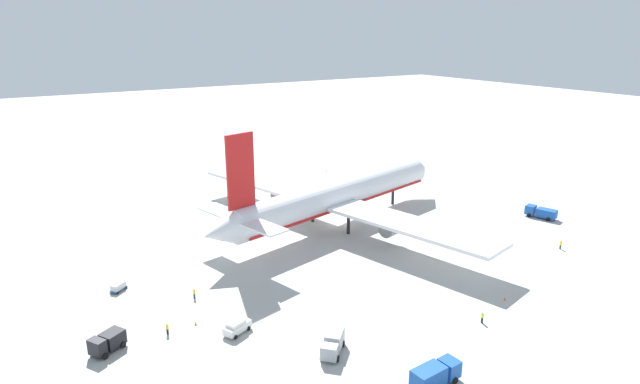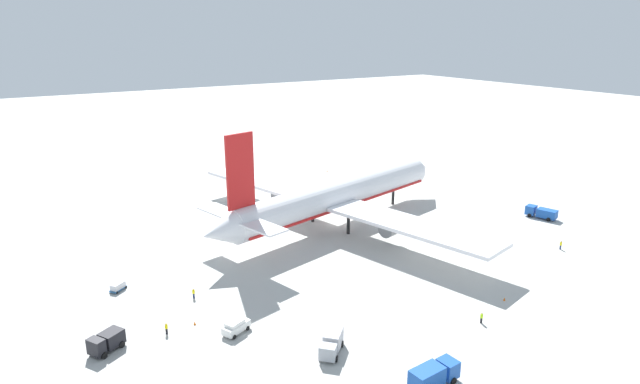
{
  "view_description": "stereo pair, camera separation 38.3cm",
  "coord_description": "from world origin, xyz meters",
  "px_view_note": "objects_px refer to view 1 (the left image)",
  "views": [
    {
      "loc": [
        -63.6,
        -92.99,
        41.85
      ],
      "look_at": [
        -3.94,
        1.58,
        7.78
      ],
      "focal_mm": 30.05,
      "sensor_mm": 36.0,
      "label": 1
    },
    {
      "loc": [
        -63.28,
        -93.19,
        41.85
      ],
      "look_at": [
        -3.94,
        1.58,
        7.78
      ],
      "focal_mm": 30.05,
      "sensor_mm": 36.0,
      "label": 2
    }
  ],
  "objects_px": {
    "service_van": "(237,326)",
    "ground_worker_3": "(561,245)",
    "service_truck_5": "(107,342)",
    "traffic_cone_2": "(196,323)",
    "airliner": "(335,196)",
    "service_truck_4": "(435,375)",
    "service_truck_1": "(541,212)",
    "service_truck_2": "(333,343)",
    "traffic_cone_1": "(505,299)",
    "traffic_cone_0": "(327,171)",
    "baggage_cart_0": "(118,287)",
    "ground_worker_2": "(194,293)",
    "ground_worker_1": "(167,329)",
    "ground_worker_0": "(482,317)",
    "traffic_cone_3": "(266,179)"
  },
  "relations": [
    {
      "from": "service_van",
      "to": "ground_worker_3",
      "type": "relative_size",
      "value": 2.61
    },
    {
      "from": "service_truck_5",
      "to": "traffic_cone_2",
      "type": "xyz_separation_m",
      "value": [
        12.33,
        0.12,
        -1.17
      ]
    },
    {
      "from": "airliner",
      "to": "service_truck_4",
      "type": "bearing_deg",
      "value": -111.38
    },
    {
      "from": "airliner",
      "to": "service_truck_4",
      "type": "distance_m",
      "value": 57.27
    },
    {
      "from": "service_truck_1",
      "to": "service_truck_5",
      "type": "xyz_separation_m",
      "value": [
        -96.17,
        -2.79,
        0.05
      ]
    },
    {
      "from": "service_truck_1",
      "to": "service_truck_5",
      "type": "bearing_deg",
      "value": -178.34
    },
    {
      "from": "service_truck_2",
      "to": "traffic_cone_1",
      "type": "height_order",
      "value": "service_truck_2"
    },
    {
      "from": "service_truck_1",
      "to": "service_truck_5",
      "type": "height_order",
      "value": "service_truck_5"
    },
    {
      "from": "airliner",
      "to": "service_truck_1",
      "type": "relative_size",
      "value": 10.96
    },
    {
      "from": "traffic_cone_0",
      "to": "airliner",
      "type": "bearing_deg",
      "value": -120.78
    },
    {
      "from": "baggage_cart_0",
      "to": "ground_worker_2",
      "type": "bearing_deg",
      "value": -43.77
    },
    {
      "from": "service_truck_2",
      "to": "ground_worker_1",
      "type": "relative_size",
      "value": 3.14
    },
    {
      "from": "airliner",
      "to": "ground_worker_0",
      "type": "distance_m",
      "value": 46.6
    },
    {
      "from": "ground_worker_3",
      "to": "service_van",
      "type": "bearing_deg",
      "value": 174.94
    },
    {
      "from": "service_truck_4",
      "to": "service_truck_1",
      "type": "bearing_deg",
      "value": 26.48
    },
    {
      "from": "service_truck_5",
      "to": "baggage_cart_0",
      "type": "xyz_separation_m",
      "value": [
        5.19,
        17.47,
        -0.7
      ]
    },
    {
      "from": "airliner",
      "to": "ground_worker_1",
      "type": "relative_size",
      "value": 44.57
    },
    {
      "from": "service_truck_5",
      "to": "ground_worker_3",
      "type": "height_order",
      "value": "service_truck_5"
    },
    {
      "from": "service_truck_4",
      "to": "traffic_cone_1",
      "type": "relative_size",
      "value": 12.72
    },
    {
      "from": "airliner",
      "to": "traffic_cone_3",
      "type": "xyz_separation_m",
      "value": [
        4.03,
        41.64,
        -6.55
      ]
    },
    {
      "from": "service_truck_1",
      "to": "ground_worker_0",
      "type": "height_order",
      "value": "service_truck_1"
    },
    {
      "from": "service_truck_1",
      "to": "baggage_cart_0",
      "type": "bearing_deg",
      "value": 170.84
    },
    {
      "from": "service_truck_1",
      "to": "ground_worker_0",
      "type": "xyz_separation_m",
      "value": [
        -47.56,
        -24.8,
        -0.51
      ]
    },
    {
      "from": "service_van",
      "to": "ground_worker_1",
      "type": "height_order",
      "value": "service_van"
    },
    {
      "from": "service_truck_2",
      "to": "traffic_cone_1",
      "type": "xyz_separation_m",
      "value": [
        31.5,
        -2.69,
        -1.2
      ]
    },
    {
      "from": "traffic_cone_2",
      "to": "service_truck_5",
      "type": "bearing_deg",
      "value": -179.46
    },
    {
      "from": "service_van",
      "to": "traffic_cone_1",
      "type": "relative_size",
      "value": 8.38
    },
    {
      "from": "airliner",
      "to": "traffic_cone_3",
      "type": "distance_m",
      "value": 42.34
    },
    {
      "from": "service_truck_1",
      "to": "traffic_cone_0",
      "type": "distance_m",
      "value": 64.7
    },
    {
      "from": "ground_worker_1",
      "to": "ground_worker_3",
      "type": "xyz_separation_m",
      "value": [
        75.42,
        -10.89,
        -0.0
      ]
    },
    {
      "from": "service_truck_1",
      "to": "traffic_cone_2",
      "type": "relative_size",
      "value": 13.08
    },
    {
      "from": "service_truck_1",
      "to": "service_truck_2",
      "type": "relative_size",
      "value": 1.3
    },
    {
      "from": "ground_worker_0",
      "to": "ground_worker_1",
      "type": "xyz_separation_m",
      "value": [
        -40.53,
        21.86,
        0.02
      ]
    },
    {
      "from": "service_truck_5",
      "to": "ground_worker_0",
      "type": "height_order",
      "value": "service_truck_5"
    },
    {
      "from": "ground_worker_3",
      "to": "airliner",
      "type": "bearing_deg",
      "value": 131.07
    },
    {
      "from": "ground_worker_2",
      "to": "traffic_cone_1",
      "type": "height_order",
      "value": "ground_worker_2"
    },
    {
      "from": "airliner",
      "to": "ground_worker_2",
      "type": "height_order",
      "value": "airliner"
    },
    {
      "from": "service_truck_2",
      "to": "service_truck_5",
      "type": "distance_m",
      "value": 30.49
    },
    {
      "from": "ground_worker_3",
      "to": "traffic_cone_3",
      "type": "bearing_deg",
      "value": 109.07
    },
    {
      "from": "baggage_cart_0",
      "to": "ground_worker_2",
      "type": "xyz_separation_m",
      "value": [
        9.81,
        -9.39,
        0.15
      ]
    },
    {
      "from": "service_truck_2",
      "to": "traffic_cone_3",
      "type": "xyz_separation_m",
      "value": [
        31.36,
        82.18,
        -1.2
      ]
    },
    {
      "from": "baggage_cart_0",
      "to": "ground_worker_0",
      "type": "xyz_separation_m",
      "value": [
        43.43,
        -39.48,
        0.14
      ]
    },
    {
      "from": "service_truck_1",
      "to": "traffic_cone_2",
      "type": "height_order",
      "value": "service_truck_1"
    },
    {
      "from": "service_truck_4",
      "to": "service_van",
      "type": "distance_m",
      "value": 28.56
    },
    {
      "from": "traffic_cone_3",
      "to": "service_truck_1",
      "type": "bearing_deg",
      "value": -58.06
    },
    {
      "from": "ground_worker_2",
      "to": "traffic_cone_3",
      "type": "distance_m",
      "value": 71.26
    },
    {
      "from": "traffic_cone_2",
      "to": "traffic_cone_3",
      "type": "bearing_deg",
      "value": 55.73
    },
    {
      "from": "baggage_cart_0",
      "to": "service_truck_1",
      "type": "bearing_deg",
      "value": -9.16
    },
    {
      "from": "service_truck_5",
      "to": "traffic_cone_1",
      "type": "relative_size",
      "value": 9.46
    },
    {
      "from": "service_truck_5",
      "to": "traffic_cone_0",
      "type": "bearing_deg",
      "value": 39.95
    }
  ]
}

